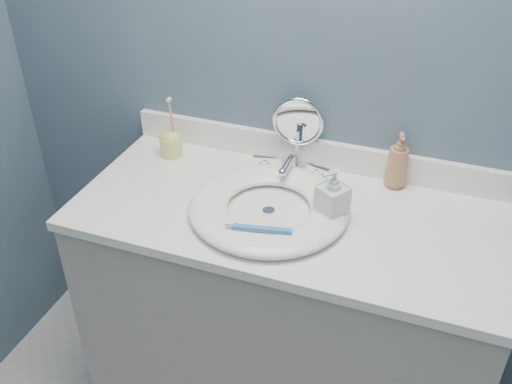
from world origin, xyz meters
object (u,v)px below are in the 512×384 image
at_px(soap_bottle_amber, 398,160).
at_px(soap_bottle_clear, 333,196).
at_px(makeup_mirror, 298,130).
at_px(toothbrush_holder, 171,142).

bearing_deg(soap_bottle_amber, soap_bottle_clear, -133.48).
xyz_separation_m(makeup_mirror, toothbrush_holder, (-0.40, -0.08, -0.08)).
height_order(makeup_mirror, soap_bottle_amber, makeup_mirror).
relative_size(soap_bottle_amber, toothbrush_holder, 0.85).
bearing_deg(makeup_mirror, soap_bottle_amber, -8.12).
bearing_deg(toothbrush_holder, soap_bottle_amber, 5.51).
relative_size(makeup_mirror, soap_bottle_amber, 1.34).
height_order(makeup_mirror, soap_bottle_clear, makeup_mirror).
height_order(makeup_mirror, toothbrush_holder, makeup_mirror).
height_order(soap_bottle_amber, toothbrush_holder, toothbrush_holder).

